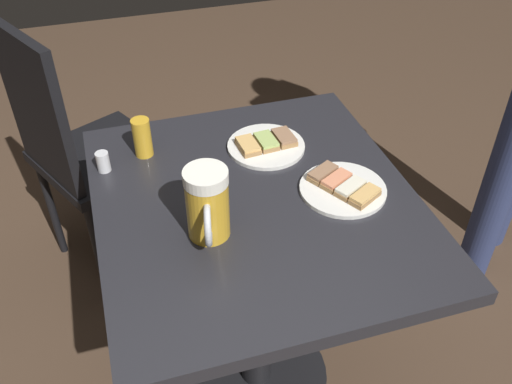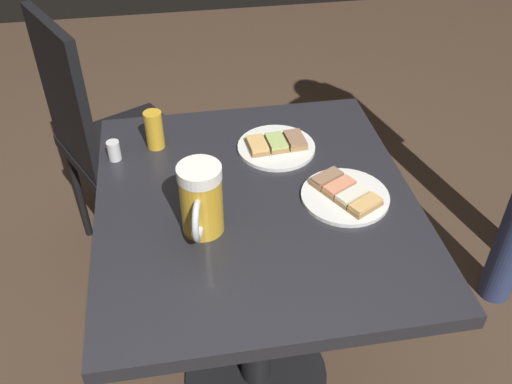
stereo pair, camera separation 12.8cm
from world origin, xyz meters
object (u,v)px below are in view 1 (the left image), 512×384
plate_near (343,187)px  salt_shaker (103,162)px  beer_glass_small (142,138)px  cafe_chair (78,145)px  beer_mug (207,205)px  plate_far (266,145)px

plate_near → salt_shaker: (0.53, -0.25, 0.02)m
beer_glass_small → cafe_chair: 0.49m
plate_near → cafe_chair: bearing=-47.9°
plate_near → beer_glass_small: size_ratio=2.01×
plate_near → beer_mug: (0.33, 0.05, 0.07)m
plate_near → cafe_chair: size_ratio=0.22×
beer_glass_small → plate_far: bearing=168.2°
beer_mug → beer_glass_small: 0.35m
plate_far → beer_glass_small: bearing=-11.8°
plate_near → salt_shaker: salt_shaker is taller
beer_glass_small → plate_near: bearing=146.2°
beer_mug → salt_shaker: 0.36m
beer_glass_small → salt_shaker: size_ratio=1.98×
plate_far → cafe_chair: bearing=-42.8°
beer_glass_small → salt_shaker: 0.11m
beer_mug → cafe_chair: size_ratio=0.17×
cafe_chair → salt_shaker: bearing=-16.4°
plate_near → beer_mug: size_ratio=1.24×
beer_mug → cafe_chair: bearing=-69.3°
plate_far → cafe_chair: size_ratio=0.21×
plate_near → plate_far: size_ratio=1.02×
beer_glass_small → cafe_chair: bearing=-64.8°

